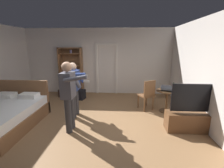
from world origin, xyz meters
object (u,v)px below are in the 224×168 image
tv_flatscreen (193,118)px  suitcase_small (78,94)px  bookshelf (71,69)px  bed (2,115)px  suitcase_dark (65,93)px  person_striped_shirt (74,86)px  side_table (167,97)px  wooden_chair (147,94)px  laptop (167,89)px  person_blue_shirt (69,93)px  bottle_on_table (173,87)px

tv_flatscreen → suitcase_small: (-3.44, 2.13, -0.14)m
bookshelf → tv_flatscreen: size_ratio=1.53×
bed → suitcase_dark: size_ratio=4.29×
tv_flatscreen → suitcase_dark: bearing=149.8°
tv_flatscreen → suitcase_dark: tv_flatscreen is taller
bed → person_striped_shirt: person_striped_shirt is taller
bookshelf → person_striped_shirt: size_ratio=1.24×
side_table → suitcase_small: (-3.11, 1.00, -0.29)m
bookshelf → wooden_chair: 3.43m
bed → bookshelf: 3.17m
bed → bookshelf: size_ratio=1.06×
wooden_chair → suitcase_small: size_ratio=2.05×
laptop → wooden_chair: bearing=166.1°
bed → laptop: (4.41, 1.19, 0.45)m
suitcase_dark → suitcase_small: 0.65m
bed → laptop: bearing=15.1°
bed → person_blue_shirt: person_blue_shirt is taller
tv_flatscreen → laptop: size_ratio=3.07×
bookshelf → tv_flatscreen: bearing=-36.1°
tv_flatscreen → wooden_chair: size_ratio=1.30×
bookshelf → suitcase_dark: bookshelf is taller
bottle_on_table → suitcase_dark: 4.12m
suitcase_small → side_table: bearing=-5.4°
laptop → person_striped_shirt: bearing=-170.9°
suitcase_small → person_blue_shirt: bearing=-66.3°
suitcase_dark → suitcase_small: suitcase_small is taller
wooden_chair → bookshelf: bearing=151.3°
tv_flatscreen → suitcase_small: 4.05m
bookshelf → tv_flatscreen: (3.90, -2.85, -0.73)m
bed → side_table: size_ratio=2.96×
bottle_on_table → side_table: bearing=150.3°
tv_flatscreen → wooden_chair: bearing=127.2°
bookshelf → laptop: bookshelf is taller
bed → suitcase_dark: bed is taller
person_blue_shirt → suitcase_small: bearing=101.2°
suitcase_small → tv_flatscreen: bearing=-19.2°
bottle_on_table → suitcase_dark: (-3.85, 1.31, -0.66)m
side_table → bookshelf: bearing=154.2°
person_blue_shirt → person_striped_shirt: size_ratio=1.07×
wooden_chair → person_striped_shirt: bearing=-165.3°
person_blue_shirt → suitcase_small: 2.47m
suitcase_small → bed: bearing=-108.6°
tv_flatscreen → side_table: size_ratio=1.84×
tv_flatscreen → suitcase_small: size_ratio=2.67×
side_table → bottle_on_table: size_ratio=2.63×
suitcase_dark → person_striped_shirt: bearing=-45.3°
bed → suitcase_small: 2.61m
bookshelf → person_striped_shirt: bearing=-70.4°
laptop → suitcase_dark: laptop is taller
bed → suitcase_dark: 2.57m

